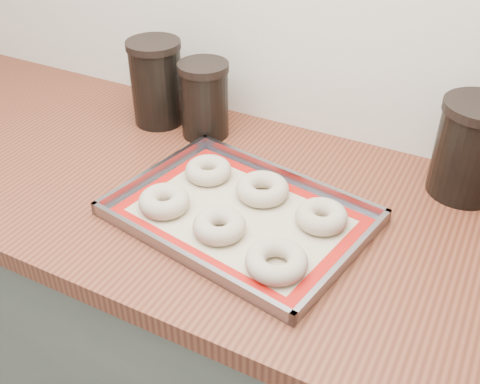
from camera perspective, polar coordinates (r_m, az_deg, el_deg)
The scene contains 13 objects.
cabinet at distance 1.44m, azimuth 0.70°, elevation -16.12°, with size 3.00×0.65×0.86m, color #5E665A.
countertop at distance 1.12m, azimuth 0.86°, elevation -1.67°, with size 3.06×0.68×0.04m, color brown.
baking_tray at distance 1.06m, azimuth 0.00°, elevation -2.34°, with size 0.51×0.41×0.03m.
baking_mat at distance 1.06m, azimuth 0.00°, elevation -2.42°, with size 0.46×0.36×0.00m.
bagel_front_left at distance 1.08m, azimuth -7.71°, elevation -0.94°, with size 0.10×0.10×0.04m, color #BDAB93.
bagel_front_mid at distance 1.01m, azimuth -2.11°, elevation -3.44°, with size 0.10×0.10×0.04m, color #BDAB93.
bagel_front_right at distance 0.94m, azimuth 3.73°, elevation -7.03°, with size 0.11×0.11×0.03m, color #BDAB93.
bagel_back_left at distance 1.16m, azimuth -3.24°, elevation 2.22°, with size 0.10×0.10×0.03m, color #BDAB93.
bagel_back_mid at distance 1.10m, azimuth 2.29°, elevation 0.31°, with size 0.11×0.11×0.04m, color #BDAB93.
bagel_back_right at distance 1.04m, azimuth 8.28°, elevation -2.47°, with size 0.10×0.10×0.04m, color #BDAB93.
canister_left at distance 1.36m, azimuth -8.48°, elevation 10.96°, with size 0.13×0.13×0.20m.
canister_mid at distance 1.30m, azimuth -3.63°, elevation 9.35°, with size 0.11×0.11×0.18m.
canister_right at distance 1.17m, azimuth 22.48°, elevation 4.07°, with size 0.15×0.15×0.20m.
Camera 1 is at (0.40, 0.87, 1.56)m, focal length 42.00 mm.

